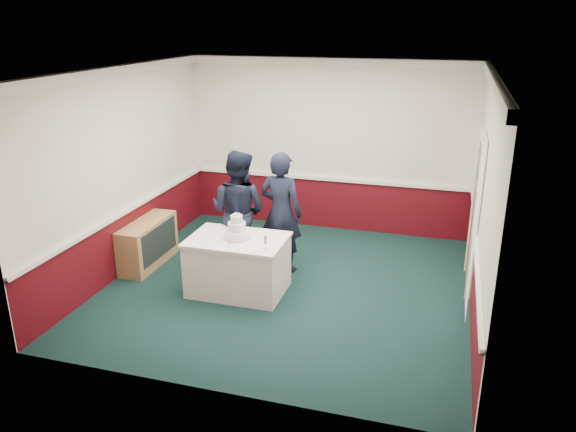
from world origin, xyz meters
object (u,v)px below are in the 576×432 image
(wedding_cake, at_px, (237,231))
(champagne_flute, at_px, (265,240))
(cake_table, at_px, (238,264))
(person_man, at_px, (238,211))
(person_woman, at_px, (281,212))
(sideboard, at_px, (148,243))
(cake_knife, at_px, (230,243))

(wedding_cake, relative_size, champagne_flute, 1.78)
(cake_table, relative_size, person_man, 0.72)
(person_man, bearing_deg, person_woman, -155.41)
(wedding_cake, distance_m, person_woman, 0.94)
(sideboard, xyz_separation_m, wedding_cake, (1.66, -0.45, 0.55))
(champagne_flute, distance_m, person_man, 1.24)
(champagne_flute, bearing_deg, wedding_cake, 150.75)
(person_man, bearing_deg, cake_knife, 113.16)
(cake_table, xyz_separation_m, champagne_flute, (0.50, -0.28, 0.53))
(cake_table, distance_m, wedding_cake, 0.50)
(champagne_flute, bearing_deg, cake_table, 150.75)
(cake_knife, bearing_deg, cake_table, 65.90)
(person_woman, bearing_deg, champagne_flute, 105.97)
(sideboard, distance_m, person_woman, 2.13)
(person_woman, bearing_deg, person_man, 24.22)
(wedding_cake, distance_m, cake_knife, 0.23)
(sideboard, bearing_deg, wedding_cake, -15.28)
(cake_table, distance_m, person_woman, 1.07)
(champagne_flute, distance_m, person_woman, 1.16)
(sideboard, height_order, person_woman, person_woman)
(wedding_cake, bearing_deg, cake_table, -90.00)
(person_man, relative_size, person_woman, 1.01)
(cake_table, relative_size, wedding_cake, 3.63)
(cake_table, height_order, person_man, person_man)
(sideboard, xyz_separation_m, person_man, (1.41, 0.25, 0.57))
(cake_knife, height_order, champagne_flute, champagne_flute)
(sideboard, bearing_deg, person_woman, 11.63)
(wedding_cake, height_order, person_woman, person_woman)
(cake_knife, distance_m, person_man, 0.94)
(sideboard, bearing_deg, person_man, 10.05)
(wedding_cake, relative_size, person_woman, 0.20)
(person_woman, bearing_deg, sideboard, 20.67)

